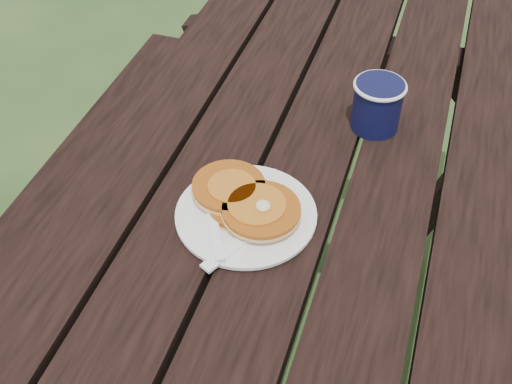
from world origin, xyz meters
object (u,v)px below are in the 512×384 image
(picnic_table, at_px, (280,345))
(plate, at_px, (246,215))
(pancake_stack, at_px, (246,200))
(coffee_cup, at_px, (378,103))

(picnic_table, distance_m, plate, 0.39)
(plate, height_order, pancake_stack, pancake_stack)
(picnic_table, bearing_deg, pancake_stack, -171.36)
(picnic_table, relative_size, coffee_cup, 18.77)
(pancake_stack, bearing_deg, coffee_cup, 60.75)
(pancake_stack, xyz_separation_m, coffee_cup, (0.16, 0.28, 0.03))
(pancake_stack, bearing_deg, plate, -69.54)
(picnic_table, bearing_deg, coffee_cup, 71.09)
(pancake_stack, bearing_deg, picnic_table, 8.64)
(picnic_table, xyz_separation_m, coffee_cup, (0.09, 0.27, 0.44))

